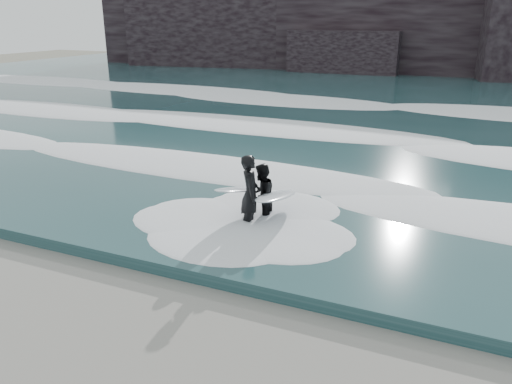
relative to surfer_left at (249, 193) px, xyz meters
The scene contains 7 objects.
sea 23.10m from the surfer_left, 86.49° to the left, with size 90.00×52.00×0.30m, color #214447.
headland 40.26m from the surfer_left, 87.98° to the left, with size 70.00×9.00×10.00m, color black.
foam_near 3.40m from the surfer_left, 65.08° to the left, with size 60.00×3.20×0.20m, color white.
foam_mid 10.15m from the surfer_left, 82.00° to the left, with size 60.00×4.00×0.24m, color white.
foam_far 19.10m from the surfer_left, 85.76° to the left, with size 60.00×4.80×0.30m, color white.
surfer_left is the anchor object (origin of this frame).
surfer_right 0.50m from the surfer_left, 57.90° to the left, with size 1.12×2.34×1.69m.
Camera 1 is at (3.48, -4.78, 5.22)m, focal length 35.00 mm.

